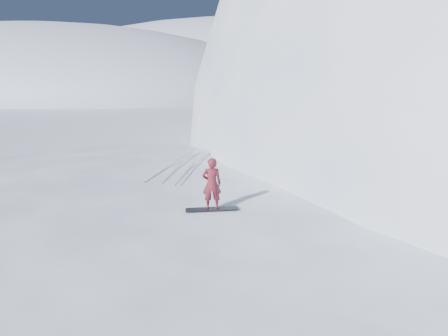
% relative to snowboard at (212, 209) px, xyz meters
% --- Properties ---
extents(ground, '(400.00, 400.00, 0.00)m').
position_rel_snowboard_xyz_m(ground, '(-2.54, -1.21, -2.41)').
color(ground, white).
rests_on(ground, ground).
extents(near_ridge, '(36.00, 28.00, 4.80)m').
position_rel_snowboard_xyz_m(near_ridge, '(-1.54, 1.79, -2.41)').
color(near_ridge, white).
rests_on(near_ridge, ground).
extents(peak_shoulder, '(28.00, 24.00, 18.00)m').
position_rel_snowboard_xyz_m(peak_shoulder, '(7.46, 18.79, -2.41)').
color(peak_shoulder, white).
rests_on(peak_shoulder, ground).
extents(far_ridge_a, '(120.00, 70.00, 28.00)m').
position_rel_snowboard_xyz_m(far_ridge_a, '(-72.54, 58.79, -2.41)').
color(far_ridge_a, white).
rests_on(far_ridge_a, ground).
extents(far_ridge_c, '(140.00, 90.00, 36.00)m').
position_rel_snowboard_xyz_m(far_ridge_c, '(-42.54, 108.79, -2.41)').
color(far_ridge_c, white).
rests_on(far_ridge_c, ground).
extents(wind_bumps, '(16.00, 14.40, 1.00)m').
position_rel_snowboard_xyz_m(wind_bumps, '(-3.09, 0.91, -2.41)').
color(wind_bumps, white).
rests_on(wind_bumps, ground).
extents(snowboard, '(1.61, 1.09, 0.03)m').
position_rel_snowboard_xyz_m(snowboard, '(0.00, 0.00, 0.00)').
color(snowboard, black).
rests_on(snowboard, near_ridge).
extents(snowboarder, '(0.72, 0.64, 1.66)m').
position_rel_snowboard_xyz_m(snowboarder, '(0.00, 0.00, 0.84)').
color(snowboarder, maroon).
rests_on(snowboarder, snowboard).
extents(board_tracks, '(2.32, 5.96, 0.04)m').
position_rel_snowboard_xyz_m(board_tracks, '(-3.32, 4.51, 0.01)').
color(board_tracks, silver).
rests_on(board_tracks, ground).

